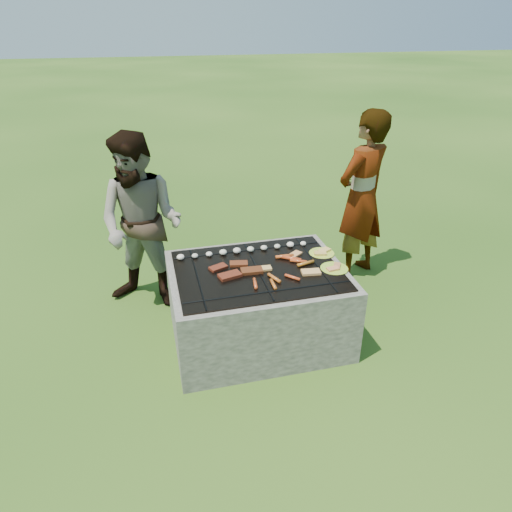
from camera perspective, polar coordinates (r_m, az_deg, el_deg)
The scene contains 10 objects.
lawn at distance 3.72m, azimuth 0.19°, elevation -9.93°, with size 60.00×60.00×0.00m, color #214611.
fire_pit at distance 3.56m, azimuth 0.20°, elevation -6.33°, with size 1.30×1.00×0.62m.
mushrooms at distance 3.62m, azimuth -1.71°, elevation 0.75°, with size 1.05×0.06×0.04m.
pork_slabs at distance 3.36m, azimuth -2.47°, elevation -1.79°, with size 0.39×0.27×0.02m.
sausages at distance 3.39m, azimuth 3.77°, elevation -1.49°, with size 0.53×0.46×0.03m.
bread_on_grate at distance 3.42m, azimuth 4.79°, elevation -1.32°, with size 0.45×0.41×0.02m.
plate_far at distance 3.66m, azimuth 8.23°, elevation 0.37°, with size 0.26×0.26×0.03m.
plate_near at distance 3.45m, azimuth 9.75°, elevation -1.55°, with size 0.27×0.27×0.03m.
cook at distance 4.37m, azimuth 13.06°, elevation 7.22°, with size 0.58×0.38×1.59m, color #A09086.
bystander at distance 3.89m, azimuth -14.09°, elevation 3.87°, with size 0.73×0.57×1.51m, color gray.
Camera 1 is at (-0.73, -2.85, 2.28)m, focal length 32.00 mm.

